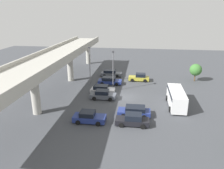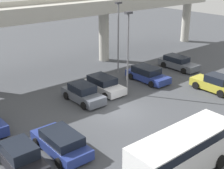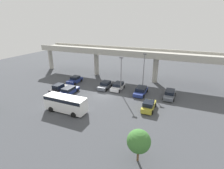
{
  "view_description": "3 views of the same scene",
  "coord_description": "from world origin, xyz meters",
  "px_view_note": "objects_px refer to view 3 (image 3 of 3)",
  "views": [
    {
      "loc": [
        -35.96,
        -2.67,
        14.75
      ],
      "look_at": [
        0.56,
        2.3,
        2.11
      ],
      "focal_mm": 35.0,
      "sensor_mm": 36.0,
      "label": 1
    },
    {
      "loc": [
        -15.49,
        -17.6,
        11.58
      ],
      "look_at": [
        0.95,
        2.22,
        1.51
      ],
      "focal_mm": 50.0,
      "sensor_mm": 36.0,
      "label": 2
    },
    {
      "loc": [
        14.82,
        -29.34,
        14.47
      ],
      "look_at": [
        1.75,
        0.65,
        2.39
      ],
      "focal_mm": 28.0,
      "sensor_mm": 36.0,
      "label": 3
    }
  ],
  "objects_px": {
    "parked_car_4": "(141,91)",
    "tree_front_centre": "(139,141)",
    "parked_car_1": "(69,90)",
    "lamp_post_mid_lot": "(144,68)",
    "lamp_post_near_aisle": "(121,73)",
    "parked_car_6": "(170,94)",
    "parked_car_0": "(75,80)",
    "parked_car_2": "(105,85)",
    "parked_car_3": "(118,86)",
    "shuttle_bus": "(66,103)",
    "parked_car_7": "(59,88)",
    "parked_car_5": "(149,106)"
  },
  "relations": [
    {
      "from": "parked_car_4",
      "to": "lamp_post_mid_lot",
      "type": "height_order",
      "value": "lamp_post_mid_lot"
    },
    {
      "from": "parked_car_4",
      "to": "lamp_post_mid_lot",
      "type": "bearing_deg",
      "value": -171.53
    },
    {
      "from": "parked_car_0",
      "to": "parked_car_6",
      "type": "relative_size",
      "value": 0.94
    },
    {
      "from": "lamp_post_near_aisle",
      "to": "lamp_post_mid_lot",
      "type": "relative_size",
      "value": 0.99
    },
    {
      "from": "parked_car_5",
      "to": "parked_car_7",
      "type": "distance_m",
      "value": 19.57
    },
    {
      "from": "parked_car_5",
      "to": "tree_front_centre",
      "type": "relative_size",
      "value": 1.15
    },
    {
      "from": "shuttle_bus",
      "to": "parked_car_4",
      "type": "bearing_deg",
      "value": 51.69
    },
    {
      "from": "parked_car_4",
      "to": "lamp_post_near_aisle",
      "type": "relative_size",
      "value": 0.63
    },
    {
      "from": "lamp_post_near_aisle",
      "to": "parked_car_0",
      "type": "bearing_deg",
      "value": 172.45
    },
    {
      "from": "parked_car_6",
      "to": "tree_front_centre",
      "type": "xyz_separation_m",
      "value": [
        -1.24,
        -18.61,
        1.83
      ]
    },
    {
      "from": "lamp_post_near_aisle",
      "to": "parked_car_3",
      "type": "bearing_deg",
      "value": 126.35
    },
    {
      "from": "parked_car_4",
      "to": "tree_front_centre",
      "type": "height_order",
      "value": "tree_front_centre"
    },
    {
      "from": "parked_car_1",
      "to": "parked_car_5",
      "type": "distance_m",
      "value": 16.79
    },
    {
      "from": "parked_car_0",
      "to": "shuttle_bus",
      "type": "relative_size",
      "value": 0.61
    },
    {
      "from": "parked_car_1",
      "to": "lamp_post_near_aisle",
      "type": "bearing_deg",
      "value": -65.7
    },
    {
      "from": "parked_car_1",
      "to": "lamp_post_mid_lot",
      "type": "xyz_separation_m",
      "value": [
        13.22,
        9.69,
        3.87
      ]
    },
    {
      "from": "parked_car_0",
      "to": "tree_front_centre",
      "type": "distance_m",
      "value": 28.08
    },
    {
      "from": "parked_car_2",
      "to": "lamp_post_mid_lot",
      "type": "bearing_deg",
      "value": 117.89
    },
    {
      "from": "parked_car_4",
      "to": "parked_car_6",
      "type": "relative_size",
      "value": 1.02
    },
    {
      "from": "parked_car_7",
      "to": "lamp_post_mid_lot",
      "type": "bearing_deg",
      "value": -59.16
    },
    {
      "from": "parked_car_4",
      "to": "parked_car_5",
      "type": "relative_size",
      "value": 1.1
    },
    {
      "from": "parked_car_7",
      "to": "lamp_post_mid_lot",
      "type": "relative_size",
      "value": 0.58
    },
    {
      "from": "parked_car_6",
      "to": "lamp_post_near_aisle",
      "type": "bearing_deg",
      "value": -79.48
    },
    {
      "from": "parked_car_2",
      "to": "lamp_post_mid_lot",
      "type": "xyz_separation_m",
      "value": [
        7.54,
        3.99,
        3.83
      ]
    },
    {
      "from": "parked_car_3",
      "to": "tree_front_centre",
      "type": "distance_m",
      "value": 21.15
    },
    {
      "from": "parked_car_4",
      "to": "parked_car_1",
      "type": "bearing_deg",
      "value": -67.58
    },
    {
      "from": "parked_car_3",
      "to": "shuttle_bus",
      "type": "distance_m",
      "value": 13.51
    },
    {
      "from": "parked_car_0",
      "to": "lamp_post_near_aisle",
      "type": "xyz_separation_m",
      "value": [
        12.66,
        -1.68,
        3.79
      ]
    },
    {
      "from": "parked_car_0",
      "to": "lamp_post_mid_lot",
      "type": "bearing_deg",
      "value": 102.52
    },
    {
      "from": "lamp_post_mid_lot",
      "to": "shuttle_bus",
      "type": "bearing_deg",
      "value": -119.19
    },
    {
      "from": "parked_car_1",
      "to": "tree_front_centre",
      "type": "relative_size",
      "value": 1.24
    },
    {
      "from": "lamp_post_mid_lot",
      "to": "parked_car_6",
      "type": "bearing_deg",
      "value": -28.85
    },
    {
      "from": "parked_car_1",
      "to": "lamp_post_mid_lot",
      "type": "relative_size",
      "value": 0.61
    },
    {
      "from": "parked_car_3",
      "to": "parked_car_4",
      "type": "distance_m",
      "value": 5.37
    },
    {
      "from": "parked_car_4",
      "to": "shuttle_bus",
      "type": "bearing_deg",
      "value": -38.31
    },
    {
      "from": "parked_car_3",
      "to": "lamp_post_near_aisle",
      "type": "relative_size",
      "value": 0.58
    },
    {
      "from": "parked_car_0",
      "to": "parked_car_2",
      "type": "bearing_deg",
      "value": 87.11
    },
    {
      "from": "parked_car_7",
      "to": "tree_front_centre",
      "type": "xyz_separation_m",
      "value": [
        21.02,
        -12.51,
        1.8
      ]
    },
    {
      "from": "parked_car_0",
      "to": "parked_car_7",
      "type": "relative_size",
      "value": 0.98
    },
    {
      "from": "lamp_post_near_aisle",
      "to": "parked_car_6",
      "type": "bearing_deg",
      "value": 10.52
    },
    {
      "from": "lamp_post_mid_lot",
      "to": "tree_front_centre",
      "type": "distance_m",
      "value": 22.72
    },
    {
      "from": "lamp_post_mid_lot",
      "to": "parked_car_1",
      "type": "bearing_deg",
      "value": -143.78
    },
    {
      "from": "parked_car_1",
      "to": "parked_car_5",
      "type": "height_order",
      "value": "parked_car_5"
    },
    {
      "from": "lamp_post_near_aisle",
      "to": "tree_front_centre",
      "type": "xyz_separation_m",
      "value": [
        8.39,
        -16.82,
        -1.98
      ]
    },
    {
      "from": "shuttle_bus",
      "to": "tree_front_centre",
      "type": "bearing_deg",
      "value": -22.78
    },
    {
      "from": "parked_car_7",
      "to": "tree_front_centre",
      "type": "height_order",
      "value": "tree_front_centre"
    },
    {
      "from": "parked_car_6",
      "to": "tree_front_centre",
      "type": "height_order",
      "value": "tree_front_centre"
    },
    {
      "from": "parked_car_4",
      "to": "lamp_post_near_aisle",
      "type": "distance_m",
      "value": 5.63
    },
    {
      "from": "parked_car_6",
      "to": "parked_car_4",
      "type": "bearing_deg",
      "value": -84.58
    },
    {
      "from": "parked_car_6",
      "to": "tree_front_centre",
      "type": "bearing_deg",
      "value": -3.82
    }
  ]
}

